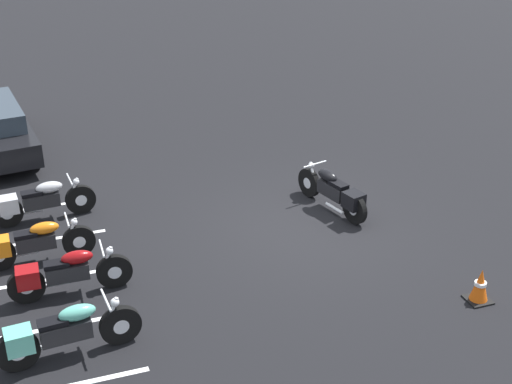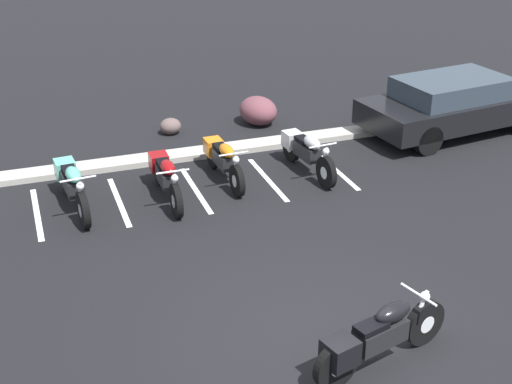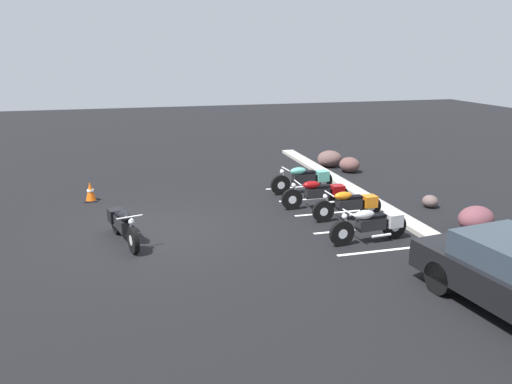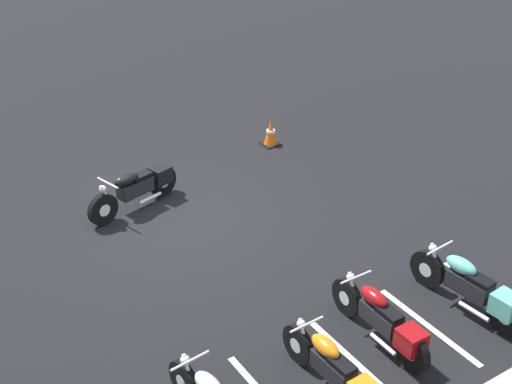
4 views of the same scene
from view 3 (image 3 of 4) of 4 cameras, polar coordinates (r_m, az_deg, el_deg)
ground at (r=12.94m, az=-11.23°, el=-4.51°), size 60.00×60.00×0.00m
motorcycle_black_featured at (r=12.38m, az=-15.01°, el=-3.54°), size 2.07×0.83×0.83m
parked_bike_0 at (r=16.21m, az=5.65°, el=1.52°), size 0.61×2.16×0.85m
parked_bike_1 at (r=14.66m, az=7.22°, el=-0.14°), size 0.58×2.06×0.81m
parked_bike_2 at (r=13.77m, az=10.79°, el=-1.40°), size 0.57×2.02×0.79m
parked_bike_3 at (r=12.28m, az=13.21°, el=-3.61°), size 0.58×2.07×0.81m
concrete_curb at (r=14.73m, az=14.72°, el=-1.98°), size 18.00×0.50×0.12m
landscape_rock_0 at (r=19.22m, az=10.63°, el=3.08°), size 1.05×1.03×0.58m
landscape_rock_1 at (r=15.49m, az=19.28°, el=-1.01°), size 0.48×0.45×0.36m
landscape_rock_2 at (r=19.98m, az=8.43°, el=3.78°), size 1.08×1.18×0.65m
landscape_rock_3 at (r=13.83m, az=23.85°, el=-2.83°), size 1.06×1.18×0.66m
traffic_cone at (r=16.04m, az=-18.40°, el=0.00°), size 0.40×0.40×0.60m
stall_line_0 at (r=16.90m, az=4.58°, el=0.57°), size 0.10×2.10×0.00m
stall_line_1 at (r=15.60m, az=6.34°, el=-0.79°), size 0.10×2.10×0.00m
stall_line_2 at (r=14.32m, az=8.43°, el=-2.38°), size 0.10×2.10×0.00m
stall_line_3 at (r=13.07m, az=10.92°, el=-4.28°), size 0.10×2.10×0.00m
stall_line_4 at (r=11.88m, az=13.94°, el=-6.56°), size 0.10×2.10×0.00m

